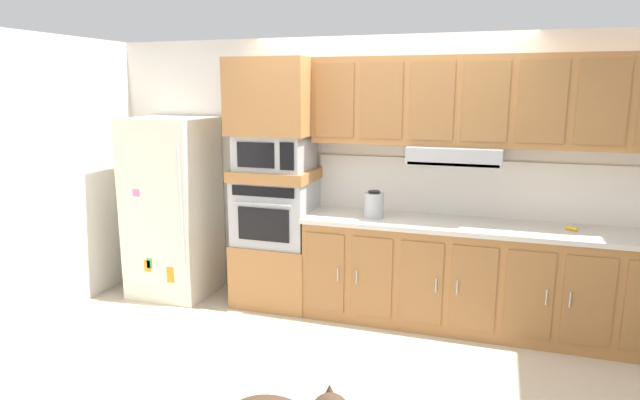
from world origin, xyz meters
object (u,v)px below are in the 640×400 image
object	(u,v)px
built_in_oven	(276,211)
electric_kettle	(374,205)
microwave	(275,152)
refrigerator	(173,207)
screwdriver	(572,228)

from	to	relation	value
built_in_oven	electric_kettle	bearing A→B (deg)	-2.85
built_in_oven	microwave	xyz separation A→B (m)	(0.00, -0.00, 0.56)
microwave	electric_kettle	bearing A→B (deg)	-2.85
refrigerator	screwdriver	bearing A→B (deg)	1.58
refrigerator	microwave	distance (m)	1.23
microwave	electric_kettle	distance (m)	1.04
built_in_oven	screwdriver	world-z (taller)	built_in_oven
electric_kettle	built_in_oven	bearing A→B (deg)	177.15
built_in_oven	electric_kettle	distance (m)	0.96
microwave	electric_kettle	xyz separation A→B (m)	(0.95, -0.05, -0.43)
microwave	electric_kettle	size ratio (longest dim) A/B	2.68
screwdriver	refrigerator	bearing A→B (deg)	-178.42
microwave	screwdriver	distance (m)	2.61
refrigerator	built_in_oven	xyz separation A→B (m)	(1.08, 0.07, 0.02)
microwave	electric_kettle	world-z (taller)	microwave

